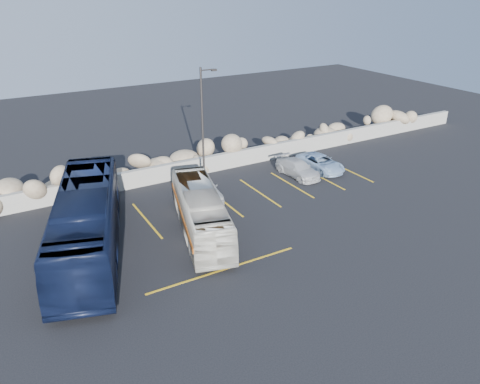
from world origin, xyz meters
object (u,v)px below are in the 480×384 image
car_d (320,163)px  car_a (202,187)px  tour_coach (87,222)px  vintage_bus (201,211)px  car_c (298,168)px  lamppost (203,126)px

car_d → car_a: bearing=177.6°
tour_coach → car_d: (17.48, 2.96, -1.12)m
vintage_bus → tour_coach: size_ratio=0.74×
vintage_bus → car_a: vintage_bus is taller
tour_coach → car_c: 15.67m
vintage_bus → tour_coach: 5.94m
lamppost → vintage_bus: 6.75m
tour_coach → car_a: (7.86, 2.94, -0.96)m
vintage_bus → car_c: size_ratio=2.28×
lamppost → car_a: bearing=-122.1°
car_a → car_d: car_a is taller
car_a → car_c: 7.50m
tour_coach → car_c: bearing=28.1°
car_c → car_d: bearing=-0.1°
car_d → car_c: bearing=179.4°
lamppost → car_c: (6.67, -1.37, -3.73)m
vintage_bus → tour_coach: bearing=-174.4°
vintage_bus → car_d: vintage_bus is taller
lamppost → car_c: 7.76m
vintage_bus → car_a: 4.49m
vintage_bus → car_a: (2.03, 3.97, -0.52)m
lamppost → tour_coach: bearing=-153.9°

